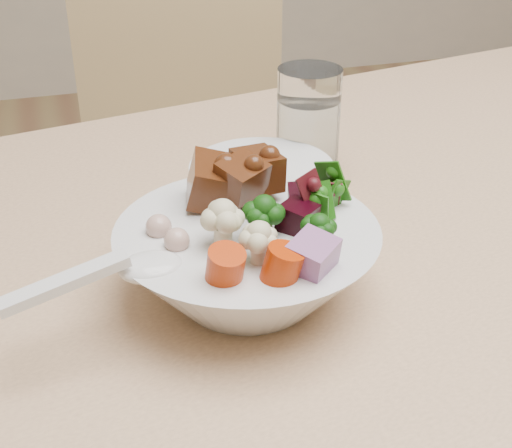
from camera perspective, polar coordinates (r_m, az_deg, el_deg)
The scene contains 6 objects.
dining_table at distance 0.85m, azimuth 16.07°, elevation -4.45°, with size 1.84×1.26×0.79m.
chair_far at distance 1.47m, azimuth -5.15°, elevation 3.03°, with size 0.45×0.45×0.91m.
food_bowl at distance 0.63m, azimuth -0.59°, elevation -2.57°, with size 0.23×0.23×0.13m.
soup_spoon at distance 0.57m, azimuth -10.09°, elevation -3.70°, with size 0.15×0.06×0.03m.
water_glass at distance 0.86m, azimuth 4.19°, elevation 7.82°, with size 0.08×0.08×0.13m.
side_bowl at distance 0.78m, azimuth 0.45°, elevation 2.96°, with size 0.16×0.16×0.05m, color silver, non-canonical shape.
Camera 1 is at (-0.67, -0.45, 1.17)m, focal length 50.00 mm.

